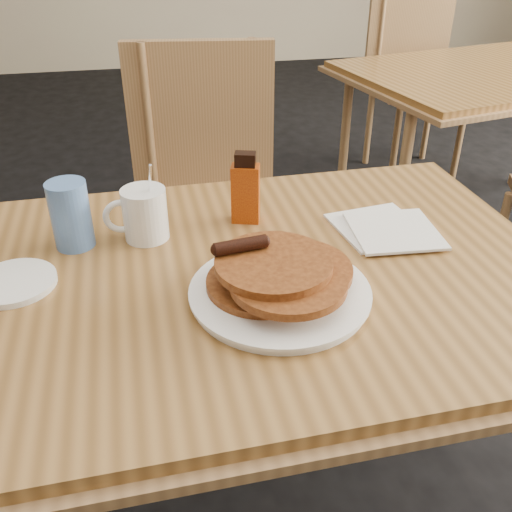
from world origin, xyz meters
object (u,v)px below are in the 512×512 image
Objects in this scene: chair_neighbor_far at (414,61)px; coffee_mug at (143,213)px; chair_main_far at (208,181)px; blue_tumbler at (71,215)px; pancake_plate at (279,283)px; main_table at (241,287)px; neighbor_table at (495,78)px; syrup_bottle at (245,190)px.

coffee_mug is at bearing -120.97° from chair_neighbor_far.
chair_main_far is 5.86× the size of coffee_mug.
chair_main_far is at bearing 83.78° from coffee_mug.
pancake_plate is at bearing -35.80° from blue_tumbler.
coffee_mug is at bearing 0.96° from blue_tumbler.
main_table and neighbor_table have the same top height.
blue_tumbler is (-0.35, -0.58, 0.21)m from chair_main_far.
pancake_plate is 0.35m from coffee_mug.
chair_main_far is 0.59m from syrup_bottle.
pancake_plate is 1.88× the size of coffee_mug.
blue_tumbler is at bearing -123.45° from chair_neighbor_far.
blue_tumbler reaches higher than main_table.
blue_tumbler is (-0.14, -0.00, 0.01)m from coffee_mug.
neighbor_table is 4.42× the size of pancake_plate.
blue_tumbler is (-0.32, 0.16, 0.11)m from main_table.
coffee_mug reaches higher than blue_tumbler.
neighbor_table is 1.97m from pancake_plate.
chair_neighbor_far is (1.36, 2.09, -0.09)m from main_table.
chair_main_far is at bearing -155.68° from neighbor_table.
pancake_plate is at bearing -113.28° from chair_neighbor_far.
chair_main_far reaches higher than coffee_mug.
blue_tumbler is at bearing -165.94° from coffee_mug.
neighbor_table is 1.96m from coffee_mug.
syrup_bottle is at bearing 90.62° from pancake_plate.
main_table is at bearing -30.80° from coffee_mug.
pancake_plate is 0.45m from blue_tumbler.
chair_neighbor_far is 2.56m from pancake_plate.
syrup_bottle is (0.02, -0.55, 0.22)m from chair_main_far.
chair_neighbor_far reaches higher than syrup_bottle.
chair_main_far reaches higher than pancake_plate.
coffee_mug reaches higher than pancake_plate.
chair_main_far is 3.12× the size of pancake_plate.
main_table is 1.27× the size of chair_neighbor_far.
neighbor_table is 8.30× the size of coffee_mug.
syrup_bottle is at bearing -80.19° from chair_main_far.
coffee_mug is 0.22m from syrup_bottle.
neighbor_table is 10.25× the size of blue_tumbler.
chair_main_far is 7.24× the size of blue_tumbler.
pancake_plate reaches higher than main_table.
blue_tumbler reaches higher than pancake_plate.
pancake_plate is at bearing -80.66° from chair_main_far.
coffee_mug is (-0.20, -0.58, 0.20)m from chair_main_far.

